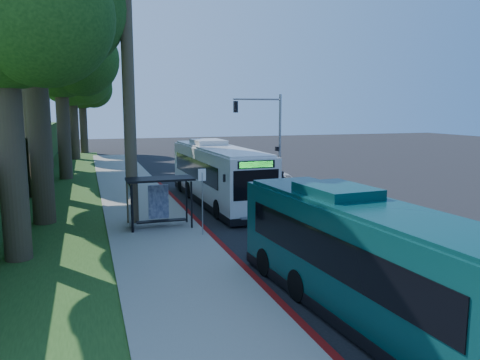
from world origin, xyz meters
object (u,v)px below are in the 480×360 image
object	(u,v)px
bus_shelter	(155,193)
white_bus	(217,173)
pickup	(278,186)
teal_bus	(373,262)

from	to	relation	value
bus_shelter	white_bus	size ratio (longest dim) A/B	0.25
bus_shelter	pickup	distance (m)	10.34
bus_shelter	teal_bus	size ratio (longest dim) A/B	0.27
teal_bus	white_bus	bearing A→B (deg)	84.78
bus_shelter	teal_bus	bearing A→B (deg)	-70.65
white_bus	pickup	bearing A→B (deg)	-1.45
teal_bus	pickup	xyz separation A→B (m)	(4.56, 17.38, -0.90)
bus_shelter	white_bus	xyz separation A→B (m)	(4.65, 5.36, 0.07)
bus_shelter	teal_bus	world-z (taller)	teal_bus
pickup	white_bus	bearing A→B (deg)	-179.35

